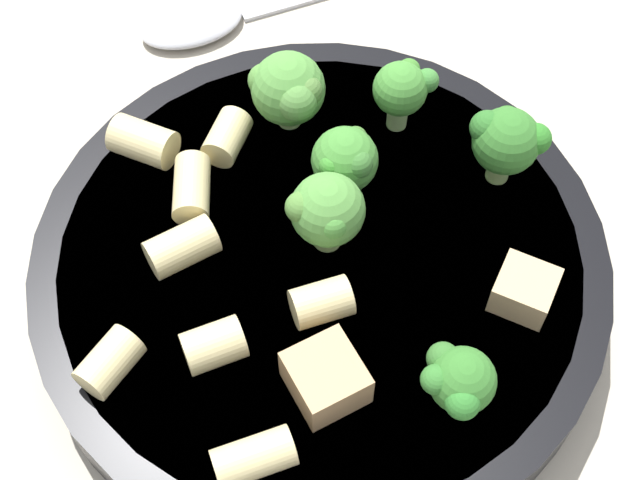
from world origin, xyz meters
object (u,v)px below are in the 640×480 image
at_px(rigatoni_3, 321,302).
at_px(broccoli_floret_0, 459,381).
at_px(broccoli_floret_1, 323,210).
at_px(rigatoni_7, 190,190).
at_px(rigatoni_5, 109,362).
at_px(broccoli_floret_5, 346,160).
at_px(broccoli_floret_4, 289,90).
at_px(spoon, 232,12).
at_px(chicken_chunk_1, 524,290).
at_px(rigatoni_0, 254,457).
at_px(broccoli_floret_3, 406,90).
at_px(rigatoni_1, 143,142).
at_px(rigatoni_4, 214,345).
at_px(pasta_bowl, 320,270).
at_px(chicken_chunk_0, 326,378).
at_px(rigatoni_6, 227,137).
at_px(rigatoni_2, 182,247).
at_px(broccoli_floret_2, 506,140).

bearing_deg(rigatoni_3, broccoli_floret_0, 168.27).
relative_size(broccoli_floret_1, rigatoni_7, 1.31).
relative_size(broccoli_floret_1, rigatoni_5, 1.56).
bearing_deg(broccoli_floret_5, broccoli_floret_4, -28.13).
relative_size(rigatoni_7, spoon, 0.20).
bearing_deg(rigatoni_3, broccoli_floret_1, -64.02).
distance_m(chicken_chunk_1, spoon, 0.24).
relative_size(broccoli_floret_0, chicken_chunk_1, 1.49).
height_order(rigatoni_0, spoon, rigatoni_0).
distance_m(broccoli_floret_4, rigatoni_5, 0.14).
relative_size(broccoli_floret_3, spoon, 0.24).
height_order(broccoli_floret_1, rigatoni_1, broccoli_floret_1).
distance_m(rigatoni_4, rigatoni_5, 0.04).
distance_m(pasta_bowl, broccoli_floret_0, 0.09).
bearing_deg(broccoli_floret_1, chicken_chunk_0, 117.70).
height_order(broccoli_floret_4, chicken_chunk_1, broccoli_floret_4).
bearing_deg(rigatoni_6, chicken_chunk_1, 174.35).
xyz_separation_m(rigatoni_2, chicken_chunk_1, (-0.13, -0.04, -0.00)).
height_order(broccoli_floret_2, chicken_chunk_1, broccoli_floret_2).
xyz_separation_m(rigatoni_6, chicken_chunk_0, (-0.09, 0.08, 0.00)).
bearing_deg(rigatoni_2, chicken_chunk_0, 162.05).
bearing_deg(broccoli_floret_5, rigatoni_5, 70.88).
xyz_separation_m(broccoli_floret_2, rigatoni_7, (0.11, 0.07, -0.02)).
bearing_deg(broccoli_floret_4, rigatoni_3, 125.09).
xyz_separation_m(broccoli_floret_2, broccoli_floret_5, (0.06, 0.04, -0.01)).
relative_size(broccoli_floret_2, rigatoni_0, 1.34).
bearing_deg(rigatoni_1, pasta_bowl, 172.97).
relative_size(broccoli_floret_0, rigatoni_6, 1.44).
height_order(rigatoni_1, rigatoni_6, rigatoni_1).
xyz_separation_m(rigatoni_2, rigatoni_3, (-0.06, -0.00, -0.00)).
bearing_deg(broccoli_floret_2, rigatoni_0, 78.93).
relative_size(rigatoni_0, chicken_chunk_1, 1.29).
bearing_deg(broccoli_floret_4, rigatoni_5, 88.69).
relative_size(rigatoni_0, rigatoni_5, 1.19).
xyz_separation_m(pasta_bowl, broccoli_floret_3, (-0.00, -0.08, 0.04)).
bearing_deg(pasta_bowl, broccoli_floret_1, -72.67).
bearing_deg(rigatoni_7, rigatoni_1, -21.57).
relative_size(broccoli_floret_1, chicken_chunk_1, 1.70).
relative_size(rigatoni_0, rigatoni_3, 1.25).
relative_size(broccoli_floret_0, broccoli_floret_3, 0.94).
bearing_deg(broccoli_floret_3, rigatoni_3, 95.86).
bearing_deg(rigatoni_4, rigatoni_6, -62.83).
relative_size(broccoli_floret_0, broccoli_floret_1, 0.88).
distance_m(broccoli_floret_1, broccoli_floret_3, 0.07).
height_order(broccoli_floret_0, rigatoni_7, broccoli_floret_0).
xyz_separation_m(broccoli_floret_0, rigatoni_1, (0.17, -0.05, -0.01)).
distance_m(broccoli_floret_4, rigatoni_4, 0.12).
bearing_deg(rigatoni_4, rigatoni_2, -43.53).
distance_m(broccoli_floret_3, broccoli_floret_4, 0.05).
bearing_deg(broccoli_floret_0, chicken_chunk_0, 18.89).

